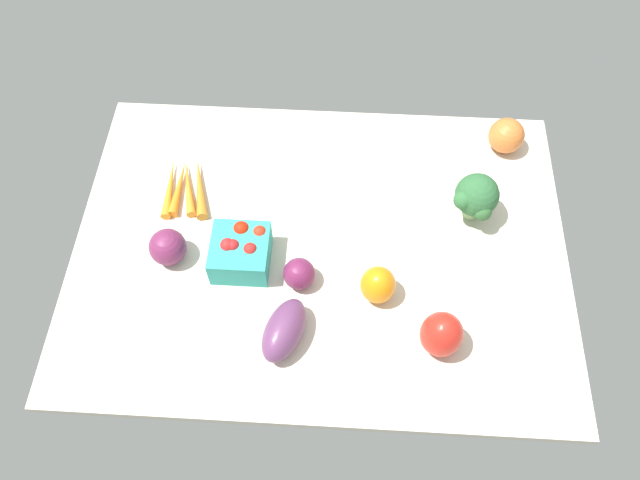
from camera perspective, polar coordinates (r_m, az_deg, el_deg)
tablecloth at (r=132.51cm, az=-0.00°, el=-0.67°), size 104.00×76.00×2.00cm
berry_basket at (r=127.48cm, az=-7.28°, el=-1.03°), size 11.72×11.72×8.09cm
carrot_bunch at (r=141.77cm, az=-12.24°, el=4.75°), size 11.33×16.52×2.51cm
heirloom_tomato_orange at (r=150.21cm, az=16.72°, el=9.15°), size 8.15×8.15×8.15cm
broccoli_head at (r=133.74cm, az=14.16°, el=3.87°), size 9.76×10.12×11.98cm
eggplant at (r=119.16cm, az=-3.31°, el=-8.26°), size 11.07×15.04×7.07cm
bell_pepper_red at (r=119.08cm, az=11.08°, el=-8.49°), size 10.12×10.12×10.27cm
red_onion_near_basket at (r=130.69cm, az=-13.80°, el=-0.63°), size 7.66×7.66×7.66cm
bell_pepper_orange at (r=122.79cm, az=5.33°, el=-4.12°), size 9.89×9.89×8.51cm
red_onion_center at (r=124.63cm, az=-1.93°, el=-3.11°), size 6.48×6.48×6.48cm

